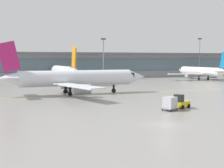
% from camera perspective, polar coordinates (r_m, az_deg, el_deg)
% --- Properties ---
extents(ground_plane, '(400.00, 400.00, 0.00)m').
position_cam_1_polar(ground_plane, '(35.44, 9.43, -7.37)').
color(ground_plane, gray).
extents(taxiway_centreline_stripe, '(110.00, 1.04, 0.01)m').
position_cam_1_polar(taxiway_centreline_stripe, '(62.99, -6.00, -2.04)').
color(taxiway_centreline_stripe, yellow).
rests_on(taxiway_centreline_stripe, ground_plane).
extents(terminal_concourse, '(182.71, 11.00, 9.60)m').
position_cam_1_polar(terminal_concourse, '(117.64, -11.70, 3.41)').
color(terminal_concourse, '#9EA3A8').
rests_on(terminal_concourse, ground_plane).
extents(gate_airplane_1, '(30.46, 32.71, 10.85)m').
position_cam_1_polar(gate_airplane_1, '(98.23, -8.84, 2.24)').
color(gate_airplane_1, white).
rests_on(gate_airplane_1, ground_plane).
extents(gate_airplane_2, '(26.57, 28.53, 9.46)m').
position_cam_1_polar(gate_airplane_2, '(112.57, 15.98, 2.21)').
color(gate_airplane_2, white).
rests_on(gate_airplane_2, ground_plane).
extents(taxiing_regional_jet, '(32.33, 30.16, 10.74)m').
position_cam_1_polar(taxiing_regional_jet, '(64.54, -6.81, 0.98)').
color(taxiing_regional_jet, silver).
rests_on(taxiing_regional_jet, ground_plane).
extents(baggage_tug, '(2.95, 2.44, 2.10)m').
position_cam_1_polar(baggage_tug, '(47.36, 12.45, -3.27)').
color(baggage_tug, yellow).
rests_on(baggage_tug, ground_plane).
extents(cargo_dolly_lead, '(2.58, 2.34, 1.94)m').
position_cam_1_polar(cargo_dolly_lead, '(45.00, 10.52, -3.45)').
color(cargo_dolly_lead, '#595B60').
rests_on(cargo_dolly_lead, ground_plane).
extents(apron_light_mast_2, '(1.80, 0.36, 14.55)m').
position_cam_1_polar(apron_light_mast_2, '(112.44, -1.58, 5.00)').
color(apron_light_mast_2, gray).
rests_on(apron_light_mast_2, ground_plane).
extents(apron_light_mast_3, '(1.80, 0.36, 15.72)m').
position_cam_1_polar(apron_light_mast_3, '(135.11, 15.66, 5.03)').
color(apron_light_mast_3, gray).
rests_on(apron_light_mast_3, ground_plane).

